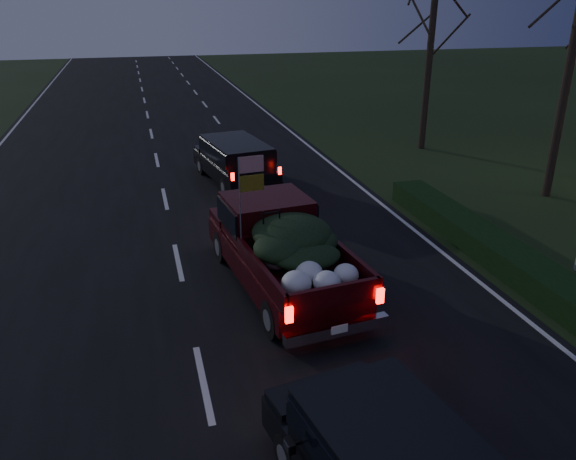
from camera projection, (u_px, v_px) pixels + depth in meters
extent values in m
plane|color=black|center=(204.00, 384.00, 9.75)|extent=(120.00, 120.00, 0.00)
cube|color=black|center=(203.00, 383.00, 9.75)|extent=(14.00, 120.00, 0.02)
cube|color=black|center=(496.00, 250.00, 14.21)|extent=(1.00, 10.00, 0.60)
cylinder|color=black|center=(570.00, 66.00, 17.40)|extent=(0.28, 0.28, 8.50)
cylinder|color=black|center=(429.00, 67.00, 23.68)|extent=(0.28, 0.28, 7.00)
cube|color=#37070B|center=(281.00, 261.00, 12.88)|extent=(2.63, 5.37, 0.57)
cube|color=#37070B|center=(267.00, 216.00, 13.39)|extent=(2.09, 1.86, 0.93)
cube|color=black|center=(267.00, 212.00, 13.35)|extent=(2.18, 1.77, 0.57)
cube|color=#37070B|center=(304.00, 273.00, 11.61)|extent=(2.23, 3.09, 0.06)
ellipsoid|color=black|center=(297.00, 243.00, 11.90)|extent=(1.85, 2.03, 0.62)
cylinder|color=gray|center=(240.00, 204.00, 11.99)|extent=(0.03, 0.03, 2.07)
cube|color=red|center=(251.00, 164.00, 11.76)|extent=(0.54, 0.08, 0.35)
cube|color=gold|center=(252.00, 183.00, 11.92)|extent=(0.54, 0.08, 0.35)
cube|color=black|center=(235.00, 167.00, 20.20)|extent=(2.50, 4.62, 0.55)
cube|color=black|center=(236.00, 152.00, 19.77)|extent=(2.20, 3.43, 0.73)
cube|color=black|center=(236.00, 149.00, 19.74)|extent=(2.28, 3.36, 0.44)
cube|color=black|center=(290.00, 446.00, 6.99)|extent=(0.12, 0.21, 0.14)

